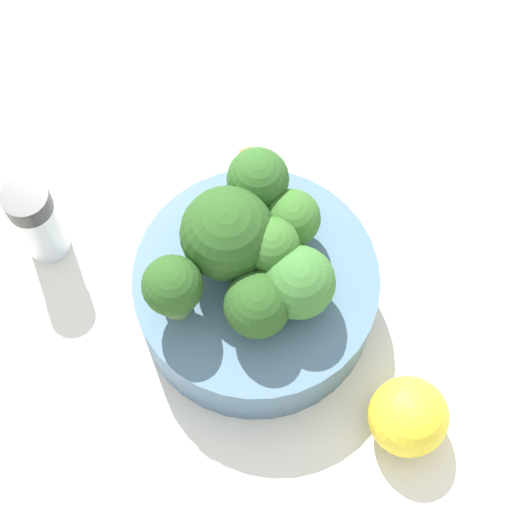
# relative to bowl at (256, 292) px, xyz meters

# --- Properties ---
(ground_plane) EXTENTS (3.00, 3.00, 0.00)m
(ground_plane) POSITION_rel_bowl_xyz_m (0.00, 0.00, -0.03)
(ground_plane) COLOR silver
(bowl) EXTENTS (0.15, 0.15, 0.05)m
(bowl) POSITION_rel_bowl_xyz_m (0.00, 0.00, 0.00)
(bowl) COLOR slate
(bowl) RESTS_ON ground_plane
(broccoli_floret_0) EXTENTS (0.04, 0.04, 0.05)m
(broccoli_floret_0) POSITION_rel_bowl_xyz_m (-0.01, -0.05, 0.06)
(broccoli_floret_0) COLOR #7A9E5B
(broccoli_floret_0) RESTS_ON bowl
(broccoli_floret_1) EXTENTS (0.04, 0.04, 0.06)m
(broccoli_floret_1) POSITION_rel_bowl_xyz_m (-0.04, 0.03, 0.06)
(broccoli_floret_1) COLOR #7A9E5B
(broccoli_floret_1) RESTS_ON bowl
(broccoli_floret_2) EXTENTS (0.04, 0.04, 0.05)m
(broccoli_floret_2) POSITION_rel_bowl_xyz_m (0.02, -0.01, 0.05)
(broccoli_floret_2) COLOR #7A9E5B
(broccoli_floret_2) RESTS_ON bowl
(broccoli_floret_3) EXTENTS (0.06, 0.06, 0.06)m
(broccoli_floret_3) POSITION_rel_bowl_xyz_m (-0.02, -0.01, 0.06)
(broccoli_floret_3) COLOR #7A9E5B
(broccoli_floret_3) RESTS_ON bowl
(broccoli_floret_4) EXTENTS (0.04, 0.04, 0.05)m
(broccoli_floret_4) POSITION_rel_bowl_xyz_m (0.02, 0.01, 0.05)
(broccoli_floret_4) COLOR #7A9E5B
(broccoli_floret_4) RESTS_ON bowl
(broccoli_floret_5) EXTENTS (0.04, 0.04, 0.04)m
(broccoli_floret_5) POSITION_rel_bowl_xyz_m (-0.01, 0.03, 0.05)
(broccoli_floret_5) COLOR #7A9E5B
(broccoli_floret_5) RESTS_ON bowl
(broccoli_floret_6) EXTENTS (0.03, 0.03, 0.05)m
(broccoli_floret_6) POSITION_rel_bowl_xyz_m (-0.00, 0.01, 0.06)
(broccoli_floret_6) COLOR #7A9E5B
(broccoli_floret_6) RESTS_ON bowl
(pepper_shaker) EXTENTS (0.03, 0.03, 0.07)m
(pepper_shaker) POSITION_rel_bowl_xyz_m (-0.11, -0.10, 0.01)
(pepper_shaker) COLOR silver
(pepper_shaker) RESTS_ON ground_plane
(lemon_wedge) EXTENTS (0.05, 0.05, 0.05)m
(lemon_wedge) POSITION_rel_bowl_xyz_m (0.12, 0.04, -0.00)
(lemon_wedge) COLOR yellow
(lemon_wedge) RESTS_ON ground_plane
(almond_crumb_1) EXTENTS (0.01, 0.01, 0.01)m
(almond_crumb_1) POSITION_rel_bowl_xyz_m (-0.11, 0.05, -0.02)
(almond_crumb_1) COLOR olive
(almond_crumb_1) RESTS_ON ground_plane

